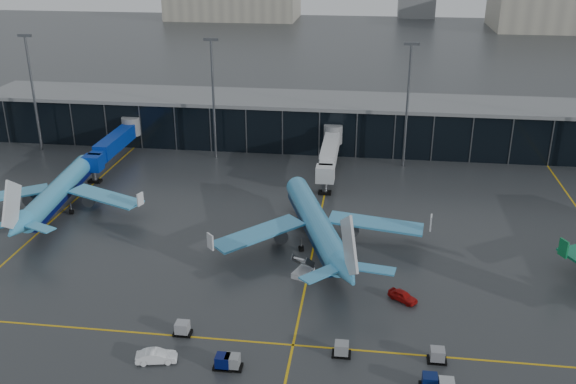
# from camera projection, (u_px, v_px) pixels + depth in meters

# --- Properties ---
(ground) EXTENTS (600.00, 600.00, 0.00)m
(ground) POSITION_uv_depth(u_px,v_px,m) (237.00, 277.00, 91.20)
(ground) COLOR #282B2D
(ground) RESTS_ON ground
(terminal_pier) EXTENTS (142.00, 17.00, 10.70)m
(terminal_pier) POSITION_uv_depth(u_px,v_px,m) (292.00, 121.00, 145.99)
(terminal_pier) COLOR black
(terminal_pier) RESTS_ON ground
(jet_bridges) EXTENTS (94.00, 27.50, 7.20)m
(jet_bridges) POSITION_uv_depth(u_px,v_px,m) (113.00, 144.00, 133.16)
(jet_bridges) COLOR #595B60
(jet_bridges) RESTS_ON ground
(flood_masts) EXTENTS (203.00, 0.50, 25.50)m
(flood_masts) POSITION_uv_depth(u_px,v_px,m) (309.00, 98.00, 131.19)
(flood_masts) COLOR #595B60
(flood_masts) RESTS_ON ground
(distant_hangars) EXTENTS (260.00, 71.00, 22.00)m
(distant_hangars) POSITION_uv_depth(u_px,v_px,m) (439.00, 7.00, 329.39)
(distant_hangars) COLOR #B2AD99
(distant_hangars) RESTS_ON ground
(taxi_lines) EXTENTS (220.00, 120.00, 0.02)m
(taxi_lines) POSITION_uv_depth(u_px,v_px,m) (314.00, 247.00, 99.71)
(taxi_lines) COLOR gold
(taxi_lines) RESTS_ON ground
(airliner_arkefly) EXTENTS (36.20, 40.33, 11.51)m
(airliner_arkefly) POSITION_uv_depth(u_px,v_px,m) (57.00, 179.00, 110.90)
(airliner_arkefly) COLOR #41A5D6
(airliner_arkefly) RESTS_ON ground
(airliner_klm_near) EXTENTS (45.86, 48.92, 12.25)m
(airliner_klm_near) POSITION_uv_depth(u_px,v_px,m) (316.00, 208.00, 98.41)
(airliner_klm_near) COLOR #3D96C8
(airliner_klm_near) RESTS_ON ground
(baggage_carts) EXTENTS (33.04, 14.55, 1.70)m
(baggage_carts) POSITION_uv_depth(u_px,v_px,m) (327.00, 367.00, 71.17)
(baggage_carts) COLOR black
(baggage_carts) RESTS_ON ground
(mobile_airstair) EXTENTS (3.20, 3.78, 3.45)m
(mobile_airstair) POSITION_uv_depth(u_px,v_px,m) (303.00, 271.00, 91.28)
(mobile_airstair) COLOR silver
(mobile_airstair) RESTS_ON ground
(service_van_red) EXTENTS (4.27, 3.85, 1.41)m
(service_van_red) POSITION_uv_depth(u_px,v_px,m) (403.00, 296.00, 85.11)
(service_van_red) COLOR #AB0F0D
(service_van_red) RESTS_ON ground
(service_van_white) EXTENTS (4.89, 2.59, 1.53)m
(service_van_white) POSITION_uv_depth(u_px,v_px,m) (156.00, 356.00, 72.98)
(service_van_white) COLOR white
(service_van_white) RESTS_ON ground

